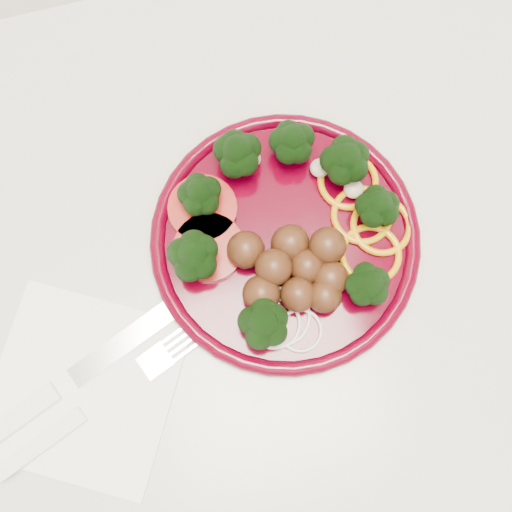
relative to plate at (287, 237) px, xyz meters
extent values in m
cube|color=silver|center=(-0.11, 0.00, -0.48)|extent=(2.40, 0.60, 0.87)
cube|color=beige|center=(-0.11, 0.00, -0.03)|extent=(2.40, 0.60, 0.03)
cylinder|color=#42000F|center=(0.00, 0.00, -0.01)|extent=(0.24, 0.24, 0.01)
torus|color=#42000F|center=(0.00, 0.00, -0.01)|extent=(0.25, 0.25, 0.01)
sphere|color=#4B2612|center=(0.01, -0.03, 0.01)|extent=(0.03, 0.03, 0.03)
sphere|color=#4B2612|center=(-0.04, 0.00, 0.01)|extent=(0.03, 0.03, 0.03)
sphere|color=#4B2612|center=(0.03, -0.05, 0.01)|extent=(0.03, 0.03, 0.03)
sphere|color=#4B2612|center=(-0.02, -0.03, 0.01)|extent=(0.03, 0.03, 0.03)
sphere|color=#4B2612|center=(0.03, -0.02, 0.01)|extent=(0.03, 0.03, 0.03)
sphere|color=#4B2612|center=(-0.01, -0.05, 0.01)|extent=(0.03, 0.03, 0.03)
sphere|color=#4B2612|center=(-0.04, -0.05, 0.01)|extent=(0.03, 0.03, 0.03)
sphere|color=#4B2612|center=(0.00, -0.01, 0.01)|extent=(0.03, 0.03, 0.03)
sphere|color=#4B2612|center=(0.00, -0.01, 0.01)|extent=(0.03, 0.03, 0.03)
sphere|color=#4B2612|center=(0.02, -0.06, 0.01)|extent=(0.03, 0.03, 0.03)
torus|color=#CB8407|center=(0.07, 0.00, 0.00)|extent=(0.06, 0.06, 0.01)
torus|color=#CB8407|center=(0.07, -0.03, 0.00)|extent=(0.06, 0.06, 0.01)
torus|color=#CB8407|center=(0.07, 0.04, 0.00)|extent=(0.06, 0.06, 0.01)
torus|color=#CB8407|center=(0.09, -0.01, 0.00)|extent=(0.06, 0.06, 0.01)
cylinder|color=#720A07|center=(-0.07, 0.05, 0.00)|extent=(0.06, 0.06, 0.01)
cylinder|color=#720A07|center=(-0.07, 0.01, 0.00)|extent=(0.06, 0.06, 0.01)
torus|color=beige|center=(-0.03, -0.07, 0.00)|extent=(0.05, 0.05, 0.00)
torus|color=beige|center=(-0.01, -0.08, 0.00)|extent=(0.04, 0.04, 0.00)
torus|color=beige|center=(-0.02, -0.07, 0.00)|extent=(0.05, 0.05, 0.00)
ellipsoid|color=#C6B793|center=(0.05, 0.05, 0.00)|extent=(0.02, 0.02, 0.01)
ellipsoid|color=#C6B793|center=(-0.01, 0.08, 0.00)|extent=(0.02, 0.02, 0.01)
ellipsoid|color=#C6B793|center=(0.07, 0.03, 0.00)|extent=(0.02, 0.02, 0.01)
cube|color=white|center=(-0.21, -0.08, -0.02)|extent=(0.21, 0.21, 0.00)
cube|color=silver|center=(-0.16, -0.05, -0.01)|extent=(0.12, 0.06, 0.00)
cube|color=white|center=(-0.27, -0.10, -0.01)|extent=(0.09, 0.05, 0.01)
cube|color=white|center=(-0.25, -0.12, -0.01)|extent=(0.08, 0.04, 0.01)
cube|color=silver|center=(-0.14, -0.08, -0.01)|extent=(0.03, 0.03, 0.00)
cube|color=silver|center=(-0.11, -0.08, -0.01)|extent=(0.03, 0.01, 0.00)
cube|color=silver|center=(-0.11, -0.07, -0.01)|extent=(0.03, 0.01, 0.00)
cube|color=silver|center=(-0.12, -0.06, -0.01)|extent=(0.03, 0.01, 0.00)
cube|color=silver|center=(-0.12, -0.06, -0.01)|extent=(0.03, 0.01, 0.00)
camera|label=1|loc=(-0.07, -0.14, 0.55)|focal=45.00mm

